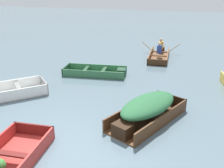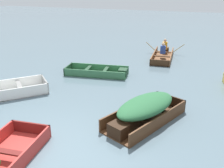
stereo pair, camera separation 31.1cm
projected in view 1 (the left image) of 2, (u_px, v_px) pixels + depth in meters
name	position (u px, v px, depth m)	size (l,w,h in m)	color
ground_plane	(50.00, 153.00, 5.89)	(80.00, 80.00, 0.00)	slate
skiff_dark_varnish_near_moored	(148.00, 108.00, 7.18)	(1.99, 2.93, 0.73)	#4C2D19
skiff_green_mid_moored	(98.00, 72.00, 11.20)	(2.91, 1.53, 0.33)	#387047
skiff_white_outer_moored	(2.00, 93.00, 8.87)	(2.67, 2.82, 0.42)	white
rowboat_wooden_brown_with_crew	(159.00, 54.00, 14.06)	(2.23, 3.25, 0.89)	brown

